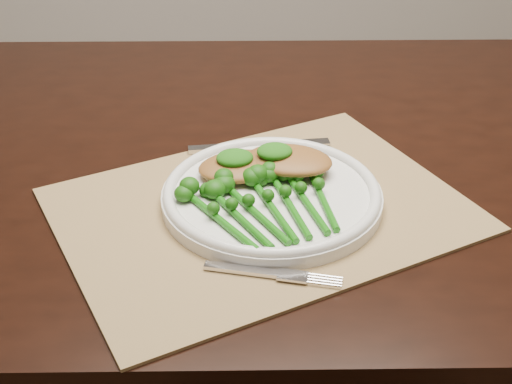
{
  "coord_description": "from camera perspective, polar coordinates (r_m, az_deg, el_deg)",
  "views": [
    {
      "loc": [
        -0.18,
        -0.97,
        1.26
      ],
      "look_at": [
        -0.09,
        -0.21,
        0.78
      ],
      "focal_mm": 50.0,
      "sensor_mm": 36.0,
      "label": 1
    }
  ],
  "objects": [
    {
      "name": "knife",
      "position": [
        1.05,
        -0.84,
        3.66
      ],
      "size": [
        0.21,
        0.02,
        0.01
      ],
      "rotation": [
        0.0,
        0.0,
        0.0
      ],
      "color": "silver",
      "rests_on": "placemat"
    },
    {
      "name": "pesto_dollop_left",
      "position": [
        0.95,
        -1.72,
        2.75
      ],
      "size": [
        0.05,
        0.04,
        0.02
      ],
      "primitive_type": "ellipsoid",
      "color": "#114A0A",
      "rests_on": "chicken_fillet_left"
    },
    {
      "name": "dinner_plate",
      "position": [
        0.92,
        1.27,
        -0.19
      ],
      "size": [
        0.29,
        0.29,
        0.03
      ],
      "color": "silver",
      "rests_on": "placemat"
    },
    {
      "name": "chicken_fillet_left",
      "position": [
        0.95,
        -1.17,
        2.07
      ],
      "size": [
        0.13,
        0.1,
        0.02
      ],
      "primitive_type": "ellipsoid",
      "rotation": [
        0.0,
        0.0,
        0.14
      ],
      "color": "brown",
      "rests_on": "dinner_plate"
    },
    {
      "name": "broccolini_bundle",
      "position": [
        0.88,
        1.46,
        -1.47
      ],
      "size": [
        0.2,
        0.21,
        0.04
      ],
      "rotation": [
        0.0,
        0.0,
        0.29
      ],
      "color": "#135D0C",
      "rests_on": "dinner_plate"
    },
    {
      "name": "dining_table",
      "position": [
        1.29,
        3.07,
        -11.0
      ],
      "size": [
        1.69,
        1.07,
        0.75
      ],
      "rotation": [
        0.0,
        0.0,
        -0.11
      ],
      "color": "black",
      "rests_on": "ground"
    },
    {
      "name": "chicken_fillet_right",
      "position": [
        0.96,
        2.66,
        2.57
      ],
      "size": [
        0.14,
        0.12,
        0.02
      ],
      "primitive_type": "ellipsoid",
      "rotation": [
        0.0,
        0.0,
        -0.35
      ],
      "color": "brown",
      "rests_on": "dinner_plate"
    },
    {
      "name": "pesto_dollop_right",
      "position": [
        0.95,
        1.5,
        3.27
      ],
      "size": [
        0.05,
        0.04,
        0.02
      ],
      "primitive_type": "ellipsoid",
      "color": "#114A0A",
      "rests_on": "chicken_fillet_right"
    },
    {
      "name": "fork",
      "position": [
        0.8,
        2.04,
        -6.63
      ],
      "size": [
        0.15,
        0.06,
        0.0
      ],
      "rotation": [
        0.0,
        0.0,
        -0.32
      ],
      "color": "silver",
      "rests_on": "placemat"
    },
    {
      "name": "placemat",
      "position": [
        0.92,
        0.45,
        -1.41
      ],
      "size": [
        0.6,
        0.52,
        0.0
      ],
      "primitive_type": "cube",
      "rotation": [
        0.0,
        0.0,
        0.36
      ],
      "color": "#93754B",
      "rests_on": "dining_table"
    }
  ]
}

